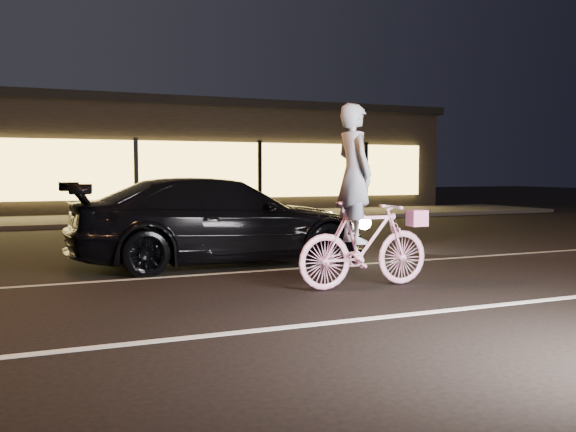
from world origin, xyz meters
name	(u,v)px	position (x,y,z in m)	size (l,w,h in m)	color
ground	(344,291)	(0.00, 0.00, 0.00)	(90.00, 90.00, 0.00)	black
lane_stripe_near	(410,314)	(0.00, -1.50, 0.00)	(60.00, 0.12, 0.01)	silver
lane_stripe_far	(284,269)	(0.00, 2.00, 0.00)	(60.00, 0.10, 0.01)	gray
sidewalk	(147,219)	(0.00, 13.00, 0.06)	(30.00, 4.00, 0.12)	#383533
storefront	(117,156)	(0.00, 18.97, 2.15)	(25.40, 8.42, 4.20)	black
cyclist	(362,223)	(0.32, 0.11, 0.87)	(1.94, 0.67, 2.44)	#FD4D95
sedan	(220,221)	(-0.74, 2.99, 0.72)	(5.03, 2.08, 1.45)	black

